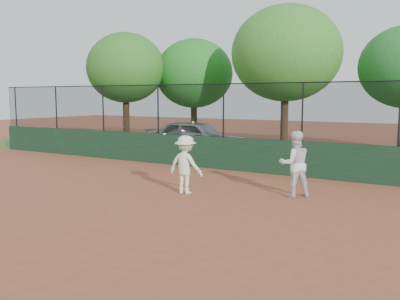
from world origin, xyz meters
The scene contains 10 objects.
ground centered at (0.00, 0.00, 0.00)m, with size 80.00×80.00×0.00m, color #994D31.
back_wall centered at (0.00, 6.00, 0.60)m, with size 26.00×0.20×1.20m, color #193821.
grass_strip centered at (0.00, 12.00, 0.00)m, with size 36.00×12.00×0.01m, color #2F531A.
parked_car centered at (-3.40, 8.75, 0.83)m, with size 1.96×4.86×1.66m, color #B0B4BA.
player_second centered at (3.31, 3.02, 0.90)m, with size 0.87×0.68×1.79m, color silver.
player_main centered at (0.59, 1.77, 0.82)m, with size 1.07×0.64×2.05m.
fence_assembly centered at (-0.03, 6.00, 2.24)m, with size 26.00×0.06×2.00m.
tree_0 centered at (-8.86, 10.27, 4.25)m, with size 4.37×3.98×6.15m.
tree_1 centered at (-6.04, 12.78, 3.98)m, with size 4.44×4.04×5.91m.
tree_2 centered at (-0.22, 11.57, 4.70)m, with size 5.19×4.71×6.95m.
Camera 1 is at (7.34, -8.54, 2.71)m, focal length 40.00 mm.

